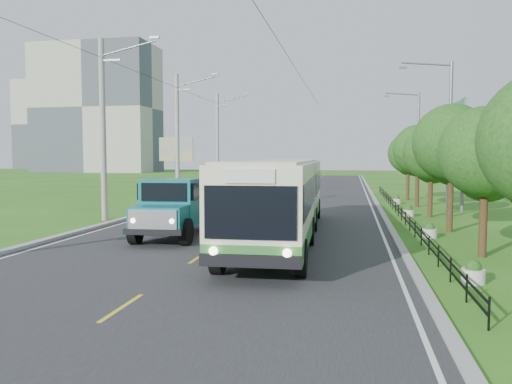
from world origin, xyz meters
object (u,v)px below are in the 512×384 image
(planter_front, at_px, (473,273))
(dump_truck, at_px, (176,204))
(tree_back, at_px, (409,156))
(bus, at_px, (283,193))
(pole_far, at_px, (218,142))
(tree_fourth, at_px, (432,156))
(streetlight_mid, at_px, (447,133))
(planter_near, at_px, (429,231))
(pole_near, at_px, (104,129))
(tree_third, at_px, (452,147))
(pole_mid, at_px, (178,137))
(billboard_right, at_px, (456,131))
(streetlight_far, at_px, (416,141))
(planter_far, at_px, (397,200))
(tree_fifth, at_px, (418,152))
(tree_second, at_px, (486,157))
(planter_mid, at_px, (409,212))
(billboard_left, at_px, (176,153))

(planter_front, distance_m, dump_truck, 12.67)
(tree_back, bearing_deg, bus, -109.39)
(pole_far, distance_m, tree_fourth, 26.20)
(streetlight_mid, distance_m, planter_near, 9.46)
(pole_far, bearing_deg, tree_back, -20.74)
(streetlight_mid, distance_m, planter_front, 16.78)
(pole_near, xyz_separation_m, tree_fourth, (18.12, 5.14, -1.51))
(pole_near, height_order, tree_third, pole_near)
(pole_far, relative_size, planter_near, 14.93)
(bus, bearing_deg, pole_far, 108.53)
(planter_front, bearing_deg, pole_far, 115.72)
(pole_mid, distance_m, billboard_right, 20.59)
(tree_third, height_order, streetlight_far, streetlight_far)
(planter_far, bearing_deg, tree_back, 73.12)
(streetlight_mid, height_order, dump_truck, streetlight_mid)
(pole_mid, bearing_deg, dump_truck, -70.67)
(pole_mid, xyz_separation_m, bus, (10.58, -16.29, -3.11))
(tree_fifth, bearing_deg, bus, -116.04)
(tree_fourth, bearing_deg, dump_truck, -140.96)
(pole_far, height_order, tree_back, pole_far)
(planter_near, bearing_deg, planter_front, -90.00)
(streetlight_far, bearing_deg, planter_near, -95.30)
(tree_fifth, bearing_deg, dump_truck, -127.54)
(pole_mid, xyz_separation_m, tree_back, (18.12, 5.14, -1.44))
(tree_back, distance_m, billboard_right, 6.82)
(tree_fourth, xyz_separation_m, planter_front, (-1.26, -16.14, -3.30))
(tree_fourth, height_order, streetlight_far, streetlight_far)
(tree_back, height_order, dump_truck, tree_back)
(pole_far, distance_m, tree_back, 19.43)
(streetlight_mid, height_order, planter_far, streetlight_mid)
(pole_far, distance_m, billboard_right, 24.33)
(tree_second, xyz_separation_m, planter_mid, (-1.26, 11.86, -3.23))
(planter_mid, bearing_deg, planter_front, -90.00)
(tree_back, bearing_deg, planter_near, -93.57)
(tree_third, xyz_separation_m, planter_far, (-1.26, 13.86, -3.70))
(streetlight_far, distance_m, planter_near, 22.57)
(pole_near, height_order, tree_fifth, pole_near)
(planter_front, distance_m, planter_far, 24.00)
(pole_mid, bearing_deg, pole_far, 90.00)
(tree_fourth, height_order, billboard_left, tree_fourth)
(planter_front, distance_m, planter_near, 8.00)
(planter_front, bearing_deg, pole_mid, 126.25)
(pole_mid, bearing_deg, billboard_left, 112.42)
(planter_front, height_order, billboard_left, billboard_left)
(tree_back, xyz_separation_m, streetlight_far, (0.79, 1.86, 1.25))
(pole_near, relative_size, planter_front, 14.93)
(tree_third, height_order, tree_fifth, tree_third)
(planter_front, bearing_deg, tree_second, 73.12)
(streetlight_far, relative_size, planter_mid, 13.54)
(streetlight_mid, relative_size, dump_truck, 1.44)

